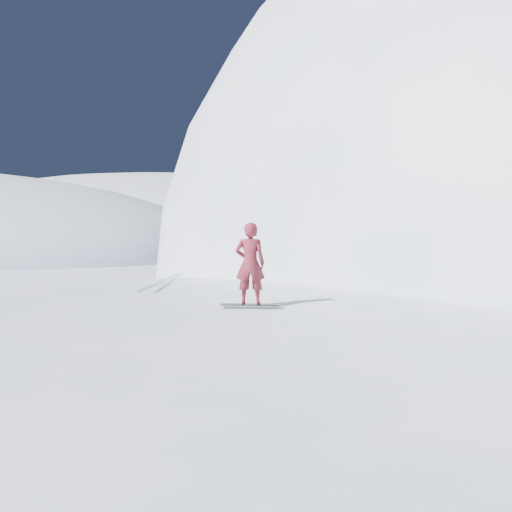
{
  "coord_description": "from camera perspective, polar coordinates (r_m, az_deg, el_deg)",
  "views": [
    {
      "loc": [
        3.82,
        -11.59,
        4.16
      ],
      "look_at": [
        2.07,
        0.87,
        3.5
      ],
      "focal_mm": 35.0,
      "sensor_mm": 36.0,
      "label": 1
    }
  ],
  "objects": [
    {
      "name": "peak_shoulder",
      "position": [
        32.46,
        18.93,
        -4.53
      ],
      "size": [
        28.0,
        24.0,
        18.0
      ],
      "primitive_type": "ellipsoid",
      "color": "white",
      "rests_on": "ground"
    },
    {
      "name": "board_tracks",
      "position": [
        17.45,
        -10.24,
        -2.77
      ],
      "size": [
        1.07,
        5.99,
        0.04
      ],
      "color": "silver",
      "rests_on": "ground"
    },
    {
      "name": "snowboarder",
      "position": [
        11.62,
        -0.68,
        -0.86
      ],
      "size": [
        0.73,
        0.51,
        1.91
      ],
      "primitive_type": "imported",
      "rotation": [
        0.0,
        0.0,
        3.23
      ],
      "color": "maroon",
      "rests_on": "snowboard"
    },
    {
      "name": "snowboard",
      "position": [
        11.72,
        -0.68,
        -5.57
      ],
      "size": [
        1.4,
        0.38,
        0.02
      ],
      "primitive_type": "cube",
      "rotation": [
        0.0,
        0.0,
        0.09
      ],
      "color": "black",
      "rests_on": "near_ridge"
    },
    {
      "name": "far_ridge_c",
      "position": [
        129.31,
        -11.85,
        1.09
      ],
      "size": [
        140.0,
        90.0,
        36.0
      ],
      "primitive_type": "ellipsoid",
      "color": "white",
      "rests_on": "ground"
    },
    {
      "name": "wind_bumps",
      "position": [
        14.98,
        -9.61,
        -13.16
      ],
      "size": [
        16.0,
        14.4,
        1.0
      ],
      "color": "white",
      "rests_on": "ground"
    },
    {
      "name": "near_ridge",
      "position": [
        15.43,
        -2.93,
        -12.64
      ],
      "size": [
        36.0,
        28.0,
        4.8
      ],
      "primitive_type": "ellipsoid",
      "color": "white",
      "rests_on": "ground"
    },
    {
      "name": "ground",
      "position": [
        12.89,
        -10.1,
        -15.87
      ],
      "size": [
        400.0,
        400.0,
        0.0
      ],
      "primitive_type": "plane",
      "color": "white",
      "rests_on": "ground"
    }
  ]
}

